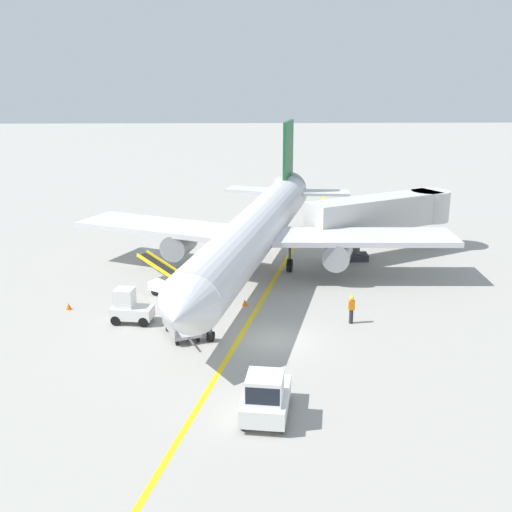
{
  "coord_description": "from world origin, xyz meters",
  "views": [
    {
      "loc": [
        -1.78,
        -32.77,
        14.45
      ],
      "look_at": [
        -0.74,
        8.19,
        2.5
      ],
      "focal_mm": 44.97,
      "sensor_mm": 36.0,
      "label": 1
    }
  ],
  "objects": [
    {
      "name": "baggage_tug_near_wing",
      "position": [
        -8.34,
        2.84,
        0.93
      ],
      "size": [
        2.58,
        1.67,
        2.1
      ],
      "color": "silver",
      "rests_on": "ground"
    },
    {
      "name": "baggage_cart_loaded",
      "position": [
        -5.08,
        0.71,
        0.47
      ],
      "size": [
        2.44,
        3.8,
        0.94
      ],
      "color": "#A5A5A8",
      "rests_on": "ground"
    },
    {
      "name": "belt_loader_forward_hold",
      "position": [
        -6.11,
        7.35,
        0.78
      ],
      "size": [
        4.74,
        4.02,
        2.59
      ],
      "color": "silver",
      "rests_on": "ground"
    },
    {
      "name": "safety_cone_nose_right",
      "position": [
        -12.56,
        5.11,
        0.22
      ],
      "size": [
        0.36,
        0.36,
        0.44
      ],
      "primitive_type": "cone",
      "color": "orange",
      "rests_on": "ground"
    },
    {
      "name": "taxi_line_yellow",
      "position": [
        -0.74,
        5.0,
        0.0
      ],
      "size": [
        19.21,
        77.8,
        0.01
      ],
      "primitive_type": "cube",
      "rotation": [
        0.0,
        0.0,
        -0.24
      ],
      "color": "yellow",
      "rests_on": "ground"
    },
    {
      "name": "ground_crew_marshaller",
      "position": [
        4.74,
        2.4,
        0.91
      ],
      "size": [
        0.36,
        0.24,
        1.7
      ],
      "color": "#26262D",
      "rests_on": "ground"
    },
    {
      "name": "ground_plane",
      "position": [
        0.0,
        0.0,
        0.0
      ],
      "size": [
        300.0,
        300.0,
        0.0
      ],
      "primitive_type": "plane",
      "color": "#9E9B93"
    },
    {
      "name": "airliner",
      "position": [
        -0.61,
        11.72,
        3.42
      ],
      "size": [
        27.93,
        34.95,
        10.1
      ],
      "color": "silver",
      "rests_on": "ground"
    },
    {
      "name": "jet_bridge",
      "position": [
        10.13,
        16.97,
        3.54
      ],
      "size": [
        12.54,
        8.24,
        4.85
      ],
      "color": "beige",
      "rests_on": "ground"
    },
    {
      "name": "safety_cone_nose_left",
      "position": [
        -1.52,
        5.46,
        0.22
      ],
      "size": [
        0.36,
        0.36,
        0.44
      ],
      "primitive_type": "cone",
      "color": "orange",
      "rests_on": "ground"
    },
    {
      "name": "pushback_tug",
      "position": [
        -0.73,
        -8.16,
        0.99
      ],
      "size": [
        2.42,
        3.85,
        2.2
      ],
      "color": "silver",
      "rests_on": "ground"
    }
  ]
}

